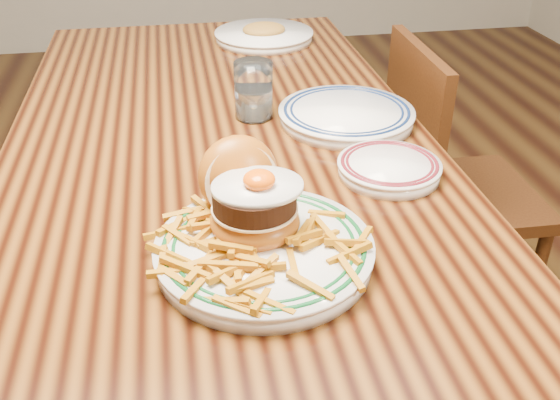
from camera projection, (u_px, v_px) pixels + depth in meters
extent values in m
plane|color=black|center=(233.00, 383.00, 1.68)|extent=(6.00, 6.00, 0.00)
cube|color=black|center=(219.00, 141.00, 1.30)|extent=(0.85, 1.60, 0.05)
cylinder|color=black|center=(95.00, 154.00, 2.07)|extent=(0.07, 0.07, 0.70)
cylinder|color=black|center=(310.00, 138.00, 2.17)|extent=(0.07, 0.07, 0.70)
cylinder|color=#40230D|center=(22.00, 359.00, 1.49)|extent=(0.04, 0.04, 0.39)
cube|color=#40230D|center=(464.00, 197.00, 1.74)|extent=(0.40, 0.40, 0.04)
cube|color=#40230D|center=(412.00, 127.00, 1.60)|extent=(0.04, 0.39, 0.42)
cylinder|color=#40230D|center=(483.00, 221.00, 2.01)|extent=(0.04, 0.04, 0.38)
cylinder|color=#40230D|center=(383.00, 230.00, 1.97)|extent=(0.04, 0.04, 0.38)
cylinder|color=#40230D|center=(533.00, 287.00, 1.73)|extent=(0.04, 0.04, 0.38)
cylinder|color=#40230D|center=(418.00, 298.00, 1.69)|extent=(0.04, 0.04, 0.38)
cylinder|color=white|center=(264.00, 254.00, 0.90)|extent=(0.31, 0.31, 0.02)
cylinder|color=white|center=(264.00, 245.00, 0.89)|extent=(0.32, 0.32, 0.01)
torus|color=#0D4C20|center=(264.00, 244.00, 0.89)|extent=(0.29, 0.29, 0.01)
torus|color=#0D4C20|center=(264.00, 244.00, 0.89)|extent=(0.26, 0.26, 0.01)
ellipsoid|color=#A65B15|center=(255.00, 221.00, 0.91)|extent=(0.13, 0.13, 0.06)
cylinder|color=beige|center=(255.00, 208.00, 0.90)|extent=(0.13, 0.13, 0.00)
cylinder|color=black|center=(254.00, 198.00, 0.89)|extent=(0.12, 0.12, 0.03)
ellipsoid|color=white|center=(257.00, 186.00, 0.88)|extent=(0.13, 0.11, 0.01)
ellipsoid|color=#F35404|center=(259.00, 180.00, 0.87)|extent=(0.05, 0.05, 0.03)
ellipsoid|color=#A65B15|center=(238.00, 176.00, 0.96)|extent=(0.14, 0.13, 0.14)
cylinder|color=beige|center=(243.00, 183.00, 0.94)|extent=(0.12, 0.06, 0.11)
cylinder|color=white|center=(389.00, 170.00, 1.12)|extent=(0.18, 0.18, 0.02)
cylinder|color=white|center=(389.00, 164.00, 1.11)|extent=(0.19, 0.19, 0.01)
torus|color=maroon|center=(389.00, 163.00, 1.11)|extent=(0.18, 0.18, 0.01)
torus|color=maroon|center=(389.00, 163.00, 1.11)|extent=(0.16, 0.16, 0.01)
cube|color=silver|center=(399.00, 160.00, 1.13)|extent=(0.10, 0.08, 0.00)
cylinder|color=white|center=(346.00, 117.00, 1.32)|extent=(0.28, 0.28, 0.02)
cylinder|color=white|center=(347.00, 111.00, 1.31)|extent=(0.29, 0.29, 0.01)
torus|color=#0E2049|center=(347.00, 110.00, 1.31)|extent=(0.27, 0.27, 0.01)
torus|color=#0E2049|center=(347.00, 110.00, 1.31)|extent=(0.24, 0.24, 0.01)
cylinder|color=white|center=(254.00, 90.00, 1.31)|extent=(0.08, 0.08, 0.12)
cylinder|color=silver|center=(254.00, 103.00, 1.33)|extent=(0.07, 0.07, 0.06)
cylinder|color=white|center=(264.00, 37.00, 1.80)|extent=(0.28, 0.28, 0.02)
cylinder|color=white|center=(264.00, 32.00, 1.79)|extent=(0.28, 0.28, 0.01)
ellipsoid|color=#A87630|center=(264.00, 29.00, 1.79)|extent=(0.12, 0.10, 0.04)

